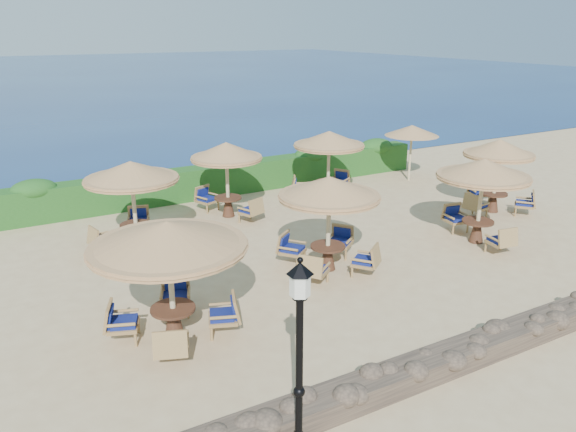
{
  "coord_description": "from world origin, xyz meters",
  "views": [
    {
      "loc": [
        -8.43,
        -12.92,
        6.4
      ],
      "look_at": [
        -1.08,
        0.17,
        1.3
      ],
      "focal_mm": 35.0,
      "sensor_mm": 36.0,
      "label": 1
    }
  ],
  "objects": [
    {
      "name": "cafe_set_4",
      "position": [
        -1.05,
        4.52,
        1.94
      ],
      "size": [
        2.47,
        2.86,
        2.65
      ],
      "color": "#CBBC8F",
      "rests_on": "ground"
    },
    {
      "name": "cafe_set_5",
      "position": [
        3.18,
        4.59,
        1.89
      ],
      "size": [
        2.77,
        2.77,
        2.65
      ],
      "color": "#CBBC8F",
      "rests_on": "ground"
    },
    {
      "name": "cafe_set_2",
      "position": [
        4.67,
        -1.56,
        2.01
      ],
      "size": [
        2.8,
        2.87,
        2.65
      ],
      "color": "#CBBC8F",
      "rests_on": "ground"
    },
    {
      "name": "cafe_set_0",
      "position": [
        -5.34,
        -2.4,
        1.94
      ],
      "size": [
        3.32,
        3.32,
        2.65
      ],
      "color": "#CBBC8F",
      "rests_on": "ground"
    },
    {
      "name": "extra_parasol",
      "position": [
        7.8,
        5.2,
        2.17
      ],
      "size": [
        2.3,
        2.3,
        2.41
      ],
      "color": "#CBBC8F",
      "rests_on": "ground"
    },
    {
      "name": "stone_wall",
      "position": [
        0.0,
        -6.2,
        0.22
      ],
      "size": [
        15.0,
        0.65,
        0.44
      ],
      "primitive_type": "cube",
      "color": "brown",
      "rests_on": "ground"
    },
    {
      "name": "cafe_set_1",
      "position": [
        -0.5,
        -1.03,
        1.81
      ],
      "size": [
        2.76,
        2.76,
        2.65
      ],
      "color": "#CBBC8F",
      "rests_on": "ground"
    },
    {
      "name": "sea",
      "position": [
        0.0,
        70.0,
        0.0
      ],
      "size": [
        160.0,
        160.0,
        0.0
      ],
      "primitive_type": "plane",
      "color": "navy",
      "rests_on": "ground"
    },
    {
      "name": "lamp_post",
      "position": [
        -4.8,
        -6.8,
        1.55
      ],
      "size": [
        0.44,
        0.44,
        3.31
      ],
      "color": "black",
      "rests_on": "ground"
    },
    {
      "name": "ground",
      "position": [
        0.0,
        0.0,
        0.0
      ],
      "size": [
        120.0,
        120.0,
        0.0
      ],
      "primitive_type": "plane",
      "color": "tan",
      "rests_on": "ground"
    },
    {
      "name": "cafe_set_3",
      "position": [
        -4.62,
        3.29,
        1.91
      ],
      "size": [
        2.84,
        2.84,
        2.65
      ],
      "color": "#CBBC8F",
      "rests_on": "ground"
    },
    {
      "name": "hedge",
      "position": [
        0.0,
        7.2,
        0.6
      ],
      "size": [
        18.0,
        0.9,
        1.2
      ],
      "primitive_type": "cube",
      "color": "#184817",
      "rests_on": "ground"
    },
    {
      "name": "cafe_set_6",
      "position": [
        7.5,
        0.32,
        1.82
      ],
      "size": [
        2.67,
        2.74,
        2.65
      ],
      "color": "#CBBC8F",
      "rests_on": "ground"
    }
  ]
}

